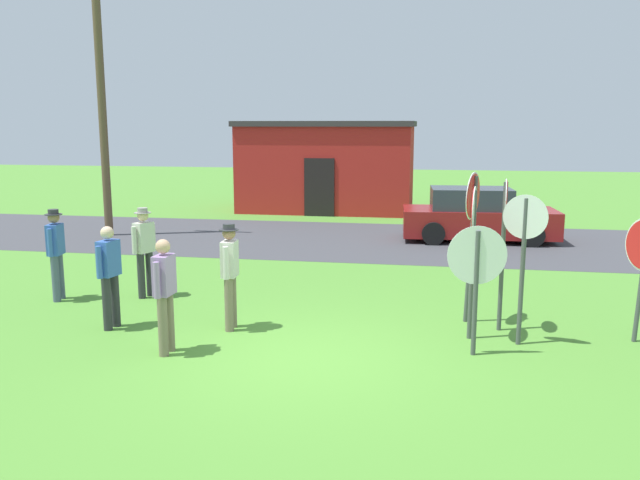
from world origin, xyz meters
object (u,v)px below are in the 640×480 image
object	(u,v)px
stop_sign_tallest	(477,268)
stop_sign_leaning_right	(472,220)
stop_sign_center_cluster	(524,245)
parked_car_on_street	(477,217)
stop_sign_leaning_left	(504,231)
person_near_signs	(230,270)
person_in_teal	(109,271)
person_holding_notes	(56,249)
utility_pole	(101,81)
person_in_dark_shirt	(165,290)
stop_sign_rear_right	(473,235)
person_with_sunhat	(144,247)

from	to	relation	value
stop_sign_tallest	stop_sign_leaning_right	xyz separation A→B (m)	(0.00, 1.61, 0.46)
stop_sign_tallest	stop_sign_center_cluster	xyz separation A→B (m)	(0.71, 0.61, 0.25)
parked_car_on_street	stop_sign_leaning_right	world-z (taller)	stop_sign_leaning_right
stop_sign_tallest	parked_car_on_street	bearing A→B (deg)	86.49
parked_car_on_street	stop_sign_tallest	world-z (taller)	stop_sign_tallest
stop_sign_leaning_left	person_near_signs	xyz separation A→B (m)	(-4.30, -0.70, -0.65)
stop_sign_leaning_right	person_near_signs	distance (m)	4.04
stop_sign_leaning_left	stop_sign_tallest	world-z (taller)	stop_sign_leaning_left
person_in_teal	stop_sign_leaning_right	bearing A→B (deg)	13.41
stop_sign_leaning_left	person_holding_notes	distance (m)	8.11
stop_sign_leaning_left	utility_pole	bearing A→B (deg)	145.43
stop_sign_leaning_right	stop_sign_leaning_left	bearing A→B (deg)	-37.55
utility_pole	parked_car_on_street	xyz separation A→B (m)	(10.84, 1.05, -3.84)
stop_sign_leaning_right	person_in_teal	distance (m)	5.97
stop_sign_tallest	person_in_teal	bearing A→B (deg)	177.60
stop_sign_tallest	person_in_dark_shirt	xyz separation A→B (m)	(-4.39, -0.72, -0.33)
person_holding_notes	person_near_signs	xyz separation A→B (m)	(3.77, -1.12, 0.00)
person_in_dark_shirt	person_holding_notes	xyz separation A→B (m)	(-3.20, 2.38, 0.03)
stop_sign_center_cluster	person_in_dark_shirt	size ratio (longest dim) A/B	1.35
utility_pole	stop_sign_leaning_right	size ratio (longest dim) A/B	3.43
stop_sign_leaning_left	person_in_teal	bearing A→B (deg)	-170.84
stop_sign_rear_right	person_holding_notes	size ratio (longest dim) A/B	1.37
person_holding_notes	stop_sign_center_cluster	bearing A→B (deg)	-7.27
parked_car_on_street	person_near_signs	world-z (taller)	person_near_signs
stop_sign_leaning_left	stop_sign_center_cluster	distance (m)	0.69
utility_pole	person_in_dark_shirt	bearing A→B (deg)	-57.95
stop_sign_leaning_right	utility_pole	bearing A→B (deg)	145.58
stop_sign_tallest	stop_sign_center_cluster	size ratio (longest dim) A/B	0.83
person_in_teal	person_with_sunhat	world-z (taller)	person_with_sunhat
stop_sign_tallest	utility_pole	bearing A→B (deg)	139.88
stop_sign_leaning_right	person_with_sunhat	bearing A→B (deg)	174.78
utility_pole	stop_sign_leaning_right	xyz separation A→B (m)	(10.25, -7.02, -2.79)
person_in_dark_shirt	person_in_teal	bearing A→B (deg)	144.89
person_in_dark_shirt	person_holding_notes	size ratio (longest dim) A/B	0.97
person_in_teal	stop_sign_rear_right	bearing A→B (deg)	4.96
parked_car_on_street	stop_sign_tallest	distance (m)	9.72
stop_sign_rear_right	utility_pole	bearing A→B (deg)	142.31
stop_sign_leaning_right	person_holding_notes	world-z (taller)	stop_sign_leaning_right
parked_car_on_street	stop_sign_tallest	xyz separation A→B (m)	(-0.59, -9.69, 0.60)
parked_car_on_street	person_in_teal	size ratio (longest dim) A/B	2.60
stop_sign_leaning_left	stop_sign_leaning_right	distance (m)	0.61
utility_pole	person_in_teal	distance (m)	10.17
stop_sign_rear_right	person_in_teal	world-z (taller)	stop_sign_rear_right
parked_car_on_street	stop_sign_leaning_left	size ratio (longest dim) A/B	1.79
utility_pole	stop_sign_tallest	world-z (taller)	utility_pole
person_holding_notes	person_in_dark_shirt	bearing A→B (deg)	-36.72
parked_car_on_street	stop_sign_rear_right	world-z (taller)	stop_sign_rear_right
utility_pole	stop_sign_leaning_left	size ratio (longest dim) A/B	3.54
person_in_dark_shirt	person_with_sunhat	xyz separation A→B (m)	(-1.66, 2.88, 0.03)
stop_sign_center_cluster	person_in_dark_shirt	xyz separation A→B (m)	(-5.10, -1.33, -0.58)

